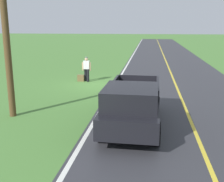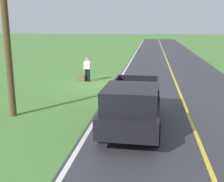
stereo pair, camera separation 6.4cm
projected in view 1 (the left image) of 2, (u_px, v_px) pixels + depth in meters
ground_plane at (97, 84)px, 18.53m from camera, size 200.00×200.00×0.00m
road_surface at (176, 87)px, 17.84m from camera, size 8.29×120.00×0.00m
lane_edge_line at (116, 85)px, 18.36m from camera, size 0.16×117.60×0.00m
lane_centre_line at (176, 87)px, 17.84m from camera, size 0.14×117.60×0.00m
hitchhiker_walking at (87, 67)px, 19.30m from camera, size 0.62×0.51×1.75m
suitcase_carried at (81, 78)px, 19.45m from camera, size 0.46×0.21×0.47m
pickup_truck_passing at (132, 104)px, 10.49m from camera, size 2.18×5.44×1.82m
utility_pole_roadside at (6, 34)px, 11.31m from camera, size 0.28×0.28×7.10m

